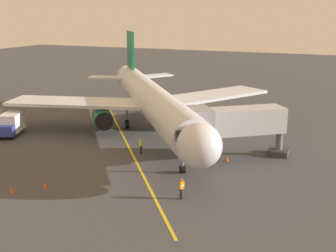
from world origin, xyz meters
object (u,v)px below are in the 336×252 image
(ground_crew_wing_walker, at_px, (170,113))
(ground_crew_loader, at_px, (141,146))
(jet_bridge, at_px, (229,123))
(airplane, at_px, (151,100))
(ground_crew_marshaller, at_px, (181,188))
(box_truck_near_nose, at_px, (11,124))
(safety_cone_wing_port, at_px, (12,189))
(safety_cone_nose_right, at_px, (45,185))
(safety_cone_nose_left, at_px, (227,158))

(ground_crew_wing_walker, xyz_separation_m, ground_crew_loader, (-3.00, 14.66, 0.00))
(jet_bridge, xyz_separation_m, ground_crew_loader, (8.66, 1.97, -2.88))
(airplane, relative_size, ground_crew_marshaller, 20.21)
(ground_crew_marshaller, height_order, box_truck_near_nose, box_truck_near_nose)
(ground_crew_loader, xyz_separation_m, safety_cone_wing_port, (5.37, 12.77, -0.61))
(airplane, xyz_separation_m, box_truck_near_nose, (14.91, 7.55, -2.62))
(airplane, relative_size, jet_bridge, 3.37)
(ground_crew_loader, bearing_deg, ground_crew_marshaller, 132.68)
(safety_cone_nose_right, bearing_deg, ground_crew_loader, -107.47)
(airplane, distance_m, safety_cone_nose_left, 13.38)
(jet_bridge, height_order, ground_crew_wing_walker, jet_bridge)
(airplane, xyz_separation_m, jet_bridge, (-11.09, 5.76, -0.24))
(box_truck_near_nose, bearing_deg, safety_cone_wing_port, 132.73)
(airplane, distance_m, box_truck_near_nose, 16.91)
(safety_cone_nose_right, bearing_deg, airplane, -93.13)
(ground_crew_loader, bearing_deg, airplane, -72.55)
(ground_crew_marshaller, distance_m, box_truck_near_nose, 26.61)
(box_truck_near_nose, height_order, safety_cone_nose_right, box_truck_near_nose)
(airplane, height_order, ground_crew_wing_walker, airplane)
(ground_crew_loader, xyz_separation_m, safety_cone_nose_left, (-8.76, -1.42, -0.61))
(ground_crew_loader, distance_m, safety_cone_nose_left, 8.90)
(ground_crew_marshaller, bearing_deg, safety_cone_nose_left, -95.46)
(ground_crew_loader, distance_m, safety_cone_wing_port, 13.87)
(ground_crew_loader, height_order, safety_cone_nose_right, ground_crew_loader)
(box_truck_near_nose, bearing_deg, safety_cone_nose_right, 141.21)
(jet_bridge, relative_size, box_truck_near_nose, 2.05)
(box_truck_near_nose, bearing_deg, jet_bridge, -176.06)
(jet_bridge, distance_m, safety_cone_nose_right, 18.07)
(ground_crew_wing_walker, bearing_deg, safety_cone_wing_port, 85.05)
(airplane, xyz_separation_m, ground_crew_wing_walker, (0.57, -6.93, -3.12))
(jet_bridge, relative_size, safety_cone_nose_right, 18.65)
(safety_cone_nose_right, bearing_deg, safety_cone_nose_left, -134.58)
(ground_crew_wing_walker, relative_size, ground_crew_loader, 1.00)
(ground_crew_marshaller, bearing_deg, safety_cone_wing_port, 18.04)
(ground_crew_marshaller, bearing_deg, airplane, -57.70)
(airplane, bearing_deg, safety_cone_wing_port, 81.83)
(safety_cone_wing_port, bearing_deg, box_truck_near_nose, -47.27)
(jet_bridge, xyz_separation_m, safety_cone_wing_port, (14.03, 14.74, -3.49))
(jet_bridge, height_order, safety_cone_nose_right, jet_bridge)
(ground_crew_wing_walker, bearing_deg, safety_cone_nose_right, 88.98)
(airplane, relative_size, safety_cone_nose_left, 62.84)
(ground_crew_marshaller, height_order, ground_crew_loader, same)
(ground_crew_loader, distance_m, safety_cone_nose_right, 11.53)
(safety_cone_nose_left, distance_m, safety_cone_nose_right, 17.41)
(ground_crew_marshaller, height_order, ground_crew_wing_walker, same)
(ground_crew_marshaller, distance_m, safety_cone_wing_port, 13.89)
(jet_bridge, xyz_separation_m, box_truck_near_nose, (25.99, 1.79, -2.38))
(ground_crew_wing_walker, bearing_deg, ground_crew_loader, 101.55)
(airplane, relative_size, safety_cone_wing_port, 62.84)
(airplane, xyz_separation_m, ground_crew_loader, (-2.43, 7.73, -3.12))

